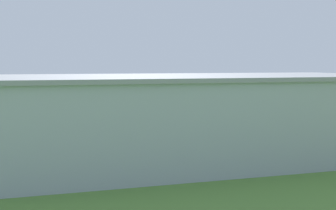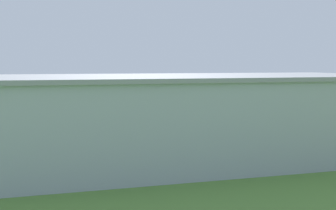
{
  "view_description": "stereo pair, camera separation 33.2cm",
  "coord_description": "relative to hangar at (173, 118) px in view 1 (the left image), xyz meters",
  "views": [
    {
      "loc": [
        9.96,
        75.23,
        8.72
      ],
      "look_at": [
        -3.9,
        17.68,
        2.53
      ],
      "focal_mm": 42.23,
      "sensor_mm": 36.0,
      "label": 1
    },
    {
      "loc": [
        9.64,
        75.31,
        8.72
      ],
      "look_at": [
        -3.9,
        17.68,
        2.53
      ],
      "focal_mm": 42.23,
      "sensor_mm": 36.0,
      "label": 2
    }
  ],
  "objects": [
    {
      "name": "biplane",
      "position": [
        -8.24,
        -34.57,
        -0.71
      ],
      "size": [
        6.95,
        7.54,
        3.73
      ],
      "color": "#B21E1E"
    },
    {
      "name": "person_crossing_taxiway",
      "position": [
        -18.1,
        -13.93,
        -3.05
      ],
      "size": [
        0.51,
        0.51,
        1.6
      ],
      "color": "beige",
      "rests_on": "ground_plane"
    },
    {
      "name": "person_at_fence_line",
      "position": [
        -19.0,
        -11.28,
        -3.01
      ],
      "size": [
        0.46,
        0.46,
        1.68
      ],
      "color": "#33723F",
      "rests_on": "ground_plane"
    },
    {
      "name": "person_walking_on_apron",
      "position": [
        16.71,
        -14.05,
        -3.05
      ],
      "size": [
        0.54,
        0.54,
        1.6
      ],
      "color": "#3F3F47",
      "rests_on": "ground_plane"
    },
    {
      "name": "person_beside_truck",
      "position": [
        -20.22,
        -16.15,
        -2.98
      ],
      "size": [
        0.43,
        0.43,
        1.73
      ],
      "color": "#33723F",
      "rests_on": "ground_plane"
    },
    {
      "name": "ground_plane",
      "position": [
        -1.19,
        -40.86,
        -3.85
      ],
      "size": [
        400.0,
        400.0,
        0.0
      ],
      "primitive_type": "plane",
      "color": "#568438"
    },
    {
      "name": "hangar",
      "position": [
        0.0,
        0.0,
        0.0
      ],
      "size": [
        40.23,
        16.46,
        7.68
      ],
      "color": "#99A3AD",
      "rests_on": "ground_plane"
    },
    {
      "name": "windsock",
      "position": [
        -11.73,
        -39.5,
        1.62
      ],
      "size": [
        1.07,
        1.31,
        6.22
      ],
      "color": "silver",
      "rests_on": "ground_plane"
    }
  ]
}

